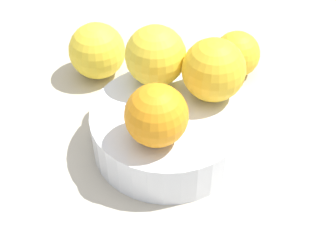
% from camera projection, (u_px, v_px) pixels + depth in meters
% --- Properties ---
extents(ground_plane, '(1.10, 1.10, 0.02)m').
position_uv_depth(ground_plane, '(168.00, 150.00, 0.59)').
color(ground_plane, '#BCB29E').
extents(fruit_bowl, '(0.18, 0.18, 0.05)m').
position_uv_depth(fruit_bowl, '(168.00, 130.00, 0.56)').
color(fruit_bowl, silver).
rests_on(fruit_bowl, ground_plane).
extents(orange_in_bowl_0, '(0.07, 0.07, 0.07)m').
position_uv_depth(orange_in_bowl_0, '(156.00, 115.00, 0.49)').
color(orange_in_bowl_0, orange).
rests_on(orange_in_bowl_0, fruit_bowl).
extents(orange_in_bowl_1, '(0.07, 0.07, 0.07)m').
position_uv_depth(orange_in_bowl_1, '(156.00, 56.00, 0.56)').
color(orange_in_bowl_1, yellow).
rests_on(orange_in_bowl_1, fruit_bowl).
extents(orange_in_bowl_2, '(0.07, 0.07, 0.07)m').
position_uv_depth(orange_in_bowl_2, '(214.00, 70.00, 0.54)').
color(orange_in_bowl_2, yellow).
rests_on(orange_in_bowl_2, fruit_bowl).
extents(orange_loose_0, '(0.06, 0.06, 0.06)m').
position_uv_depth(orange_loose_0, '(237.00, 54.00, 0.66)').
color(orange_loose_0, yellow).
rests_on(orange_loose_0, ground_plane).
extents(orange_loose_1, '(0.08, 0.08, 0.08)m').
position_uv_depth(orange_loose_1, '(97.00, 51.00, 0.65)').
color(orange_loose_1, yellow).
rests_on(orange_loose_1, ground_plane).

